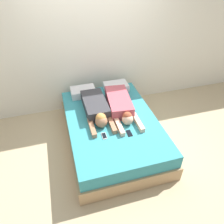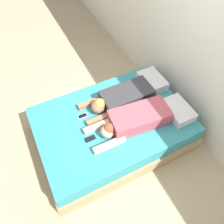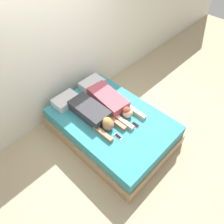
% 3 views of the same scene
% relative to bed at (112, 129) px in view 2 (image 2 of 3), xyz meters
% --- Properties ---
extents(ground_plane, '(12.00, 12.00, 0.00)m').
position_rel_bed_xyz_m(ground_plane, '(0.00, 0.00, -0.24)').
color(ground_plane, tan).
extents(wall_back, '(12.00, 0.06, 2.60)m').
position_rel_bed_xyz_m(wall_back, '(0.00, 1.20, 1.06)').
color(wall_back, silver).
rests_on(wall_back, ground_plane).
extents(bed, '(1.47, 2.10, 0.48)m').
position_rel_bed_xyz_m(bed, '(0.00, 0.00, 0.00)').
color(bed, tan).
rests_on(bed, ground_plane).
extents(pillow_head_left, '(0.45, 0.30, 0.14)m').
position_rel_bed_xyz_m(pillow_head_left, '(-0.32, 0.84, 0.31)').
color(pillow_head_left, silver).
rests_on(pillow_head_left, bed).
extents(pillow_head_right, '(0.45, 0.30, 0.14)m').
position_rel_bed_xyz_m(pillow_head_right, '(0.32, 0.84, 0.31)').
color(pillow_head_right, silver).
rests_on(pillow_head_right, bed).
extents(person_left, '(0.38, 1.04, 0.22)m').
position_rel_bed_xyz_m(person_left, '(-0.20, 0.23, 0.34)').
color(person_left, '#333338').
rests_on(person_left, bed).
extents(person_right, '(0.45, 1.13, 0.20)m').
position_rel_bed_xyz_m(person_right, '(0.20, 0.21, 0.34)').
color(person_right, '#B24C59').
rests_on(person_right, bed).
extents(cell_phone_left, '(0.07, 0.14, 0.01)m').
position_rel_bed_xyz_m(cell_phone_left, '(-0.22, -0.34, 0.25)').
color(cell_phone_left, silver).
rests_on(cell_phone_left, bed).
extents(cell_phone_right, '(0.07, 0.14, 0.01)m').
position_rel_bed_xyz_m(cell_phone_right, '(0.16, -0.39, 0.25)').
color(cell_phone_right, black).
rests_on(cell_phone_right, bed).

